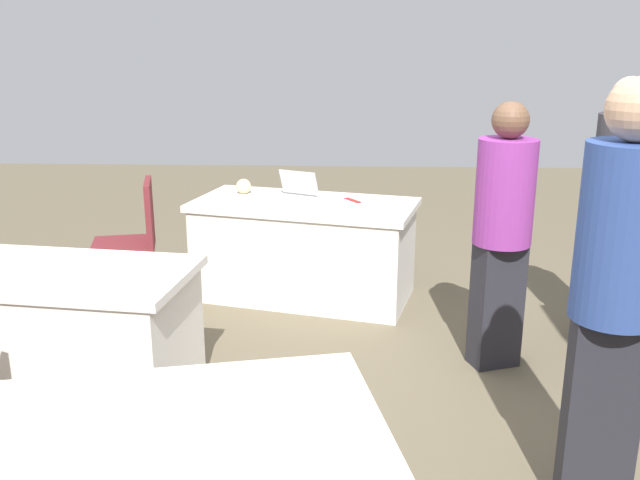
{
  "coord_description": "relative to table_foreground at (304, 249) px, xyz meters",
  "views": [
    {
      "loc": [
        -0.03,
        3.56,
        1.95
      ],
      "look_at": [
        0.12,
        -0.01,
        0.9
      ],
      "focal_mm": 39.01,
      "sensor_mm": 36.0,
      "label": 1
    }
  ],
  "objects": [
    {
      "name": "laptop_silver",
      "position": [
        0.09,
        -0.09,
        0.41
      ],
      "size": [
        0.41,
        0.4,
        0.21
      ],
      "rotation": [
        0.0,
        0.0,
        -0.43
      ],
      "color": "silver",
      "rests_on": "table_foreground"
    },
    {
      "name": "scissors_red",
      "position": [
        -0.37,
        -0.04,
        0.38
      ],
      "size": [
        0.13,
        0.17,
        0.01
      ],
      "primitive_type": "cube",
      "rotation": [
        0.0,
        0.0,
        2.17
      ],
      "color": "red",
      "rests_on": "table_foreground"
    },
    {
      "name": "chair_near_front",
      "position": [
        1.22,
        0.32,
        0.18
      ],
      "size": [
        0.53,
        0.53,
        0.96
      ],
      "rotation": [
        0.0,
        0.0,
        -1.33
      ],
      "color": "#9E9993",
      "rests_on": "ground"
    },
    {
      "name": "person_attendee_browsing",
      "position": [
        -2.03,
        0.74,
        0.58
      ],
      "size": [
        0.39,
        0.39,
        1.72
      ],
      "rotation": [
        0.0,
        0.0,
        6.11
      ],
      "color": "#26262D",
      "rests_on": "ground"
    },
    {
      "name": "table_mid_right",
      "position": [
        1.45,
        1.62,
        0.0
      ],
      "size": [
        1.97,
        0.99,
        0.75
      ],
      "rotation": [
        0.0,
        0.0,
        -0.12
      ],
      "color": "silver",
      "rests_on": "ground"
    },
    {
      "name": "ground_plane",
      "position": [
        -0.31,
        1.53,
        -0.38
      ],
      "size": [
        14.4,
        14.4,
        0.0
      ],
      "primitive_type": "plane",
      "color": "brown"
    },
    {
      "name": "person_attendee_standing",
      "position": [
        -1.24,
        1.12,
        0.51
      ],
      "size": [
        0.43,
        0.43,
        1.6
      ],
      "rotation": [
        0.0,
        0.0,
        0.34
      ],
      "color": "#26262D",
      "rests_on": "ground"
    },
    {
      "name": "table_foreground",
      "position": [
        0.0,
        0.0,
        0.0
      ],
      "size": [
        1.8,
        1.18,
        0.75
      ],
      "rotation": [
        0.0,
        0.0,
        -0.25
      ],
      "color": "silver",
      "rests_on": "ground"
    },
    {
      "name": "person_organiser",
      "position": [
        -1.39,
        2.49,
        0.64
      ],
      "size": [
        0.38,
        0.38,
        1.81
      ],
      "rotation": [
        0.0,
        0.0,
        3.0
      ],
      "color": "#26262D",
      "rests_on": "ground"
    },
    {
      "name": "yarn_ball",
      "position": [
        0.5,
        -0.26,
        0.43
      ],
      "size": [
        0.12,
        0.12,
        0.12
      ],
      "primitive_type": "sphere",
      "color": "beige",
      "rests_on": "table_foreground"
    }
  ]
}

